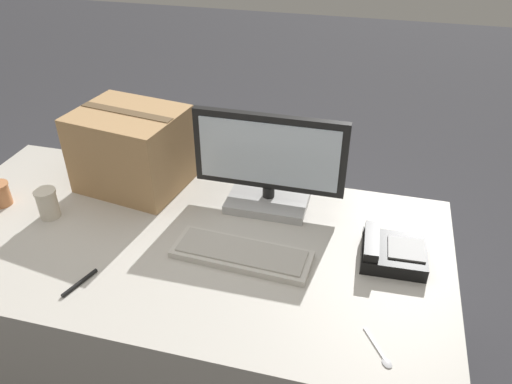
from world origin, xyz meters
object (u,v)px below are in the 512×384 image
at_px(keyboard, 242,254).
at_px(pen_marker, 80,283).
at_px(cardboard_box, 132,149).
at_px(paper_cup_left, 0,194).
at_px(spoon, 381,354).
at_px(monitor, 269,167).
at_px(desk_phone, 391,252).
at_px(paper_cup_right, 47,204).

xyz_separation_m(keyboard, pen_marker, (-0.44, -0.24, -0.01)).
bearing_deg(keyboard, cardboard_box, 151.54).
relative_size(paper_cup_left, spoon, 0.71).
bearing_deg(monitor, pen_marker, -128.99).
height_order(desk_phone, cardboard_box, cardboard_box).
distance_m(spoon, pen_marker, 0.89).
bearing_deg(pen_marker, spoon, 105.23).
xyz_separation_m(paper_cup_left, paper_cup_right, (0.22, -0.03, 0.01)).
bearing_deg(paper_cup_left, keyboard, -3.98).
relative_size(spoon, pen_marker, 0.96).
distance_m(paper_cup_left, spoon, 1.43).
distance_m(monitor, cardboard_box, 0.53).
bearing_deg(spoon, paper_cup_left, -135.92).
relative_size(paper_cup_left, pen_marker, 0.68).
height_order(paper_cup_left, paper_cup_right, paper_cup_right).
bearing_deg(spoon, keyboard, -153.55).
bearing_deg(pen_marker, keyboard, 136.36).
xyz_separation_m(desk_phone, paper_cup_left, (-1.40, -0.04, 0.02)).
distance_m(monitor, keyboard, 0.35).
distance_m(monitor, paper_cup_right, 0.79).
bearing_deg(paper_cup_right, pen_marker, -44.23).
height_order(keyboard, spoon, keyboard).
bearing_deg(cardboard_box, pen_marker, -81.36).
xyz_separation_m(keyboard, paper_cup_left, (-0.94, 0.07, 0.03)).
bearing_deg(keyboard, paper_cup_right, -179.70).
relative_size(paper_cup_right, pen_marker, 0.85).
xyz_separation_m(monitor, paper_cup_left, (-0.95, -0.25, -0.11)).
bearing_deg(paper_cup_left, paper_cup_right, -7.21).
xyz_separation_m(cardboard_box, pen_marker, (0.09, -0.56, -0.15)).
xyz_separation_m(spoon, cardboard_box, (-0.97, 0.60, 0.15)).
bearing_deg(paper_cup_left, spoon, -13.78).
bearing_deg(paper_cup_right, keyboard, -3.00).
bearing_deg(keyboard, pen_marker, -147.87).
xyz_separation_m(desk_phone, spoon, (-0.01, -0.38, -0.03)).
bearing_deg(cardboard_box, monitor, -0.86).
relative_size(keyboard, paper_cup_left, 5.19).
distance_m(desk_phone, pen_marker, 0.96).
bearing_deg(spoon, monitor, -175.55).
bearing_deg(monitor, paper_cup_right, -159.34).
relative_size(monitor, pen_marker, 4.20).
height_order(paper_cup_left, pen_marker, paper_cup_left).
height_order(monitor, paper_cup_left, monitor).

